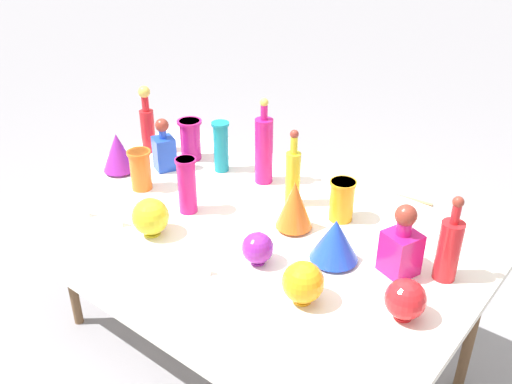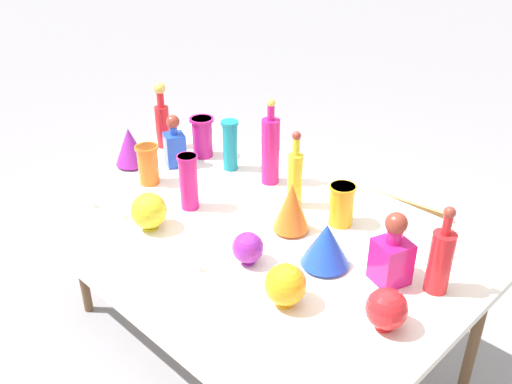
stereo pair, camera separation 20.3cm
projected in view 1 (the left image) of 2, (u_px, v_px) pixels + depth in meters
ground_plane at (256, 352)px, 2.67m from camera, size 40.00×40.00×0.00m
display_table at (249, 231)px, 2.30m from camera, size 1.83×1.00×0.76m
tall_bottle_0 at (147, 123)px, 2.74m from camera, size 0.07×0.07×0.33m
tall_bottle_1 at (449, 248)px, 1.88m from camera, size 0.08×0.08×0.32m
tall_bottle_2 at (264, 149)px, 2.46m from camera, size 0.08×0.08×0.39m
tall_bottle_3 at (293, 175)px, 2.30m from camera, size 0.06×0.06×0.33m
square_decanter_0 at (402, 245)px, 1.91m from camera, size 0.14×0.14×0.26m
square_decanter_1 at (164, 149)px, 2.59m from camera, size 0.12×0.12×0.25m
slender_vase_0 at (140, 169)px, 2.43m from camera, size 0.10×0.10×0.18m
slender_vase_1 at (342, 199)px, 2.22m from camera, size 0.10×0.10×0.17m
slender_vase_2 at (190, 138)px, 2.69m from camera, size 0.12×0.12×0.19m
slender_vase_3 at (221, 145)px, 2.57m from camera, size 0.08×0.08×0.24m
slender_vase_4 at (187, 184)px, 2.25m from camera, size 0.08×0.08×0.23m
fluted_vase_0 at (294, 205)px, 2.15m from camera, size 0.14×0.14×0.20m
fluted_vase_1 at (118, 152)px, 2.57m from camera, size 0.15×0.15×0.19m
fluted_vase_2 at (335, 240)px, 1.98m from camera, size 0.17×0.17×0.17m
round_bowl_0 at (150, 217)px, 2.13m from camera, size 0.14×0.14×0.15m
round_bowl_1 at (405, 299)px, 1.73m from camera, size 0.13×0.13×0.14m
round_bowl_2 at (258, 248)px, 1.98m from camera, size 0.11×0.11×0.12m
round_bowl_3 at (303, 282)px, 1.79m from camera, size 0.14×0.14×0.14m
price_tag_left at (204, 268)px, 1.95m from camera, size 0.06×0.02×0.04m
price_tag_center at (118, 220)px, 2.21m from camera, size 0.05×0.02×0.05m
price_tag_right at (84, 210)px, 2.27m from camera, size 0.06×0.03×0.05m
cardboard_box_behind_left at (379, 240)px, 3.16m from camera, size 0.53×0.41×0.44m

